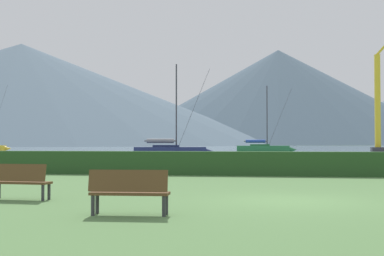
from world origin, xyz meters
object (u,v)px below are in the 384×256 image
Objects in this scene: sailboat_slip_2 at (264,149)px; sailboat_slip_7 at (171,151)px; park_bench_near_path at (19,180)px; dock_crane at (380,106)px; park_bench_under_tree at (129,190)px.

sailboat_slip_2 is 1.01× the size of sailboat_slip_7.
park_bench_near_path is (3.72, -38.58, -0.13)m from sailboat_slip_7.
dock_crane is at bearing 44.36° from sailboat_slip_7.
park_bench_near_path is at bearing -94.97° from sailboat_slip_7.
sailboat_slip_7 reaches higher than park_bench_under_tree.
sailboat_slip_2 reaches higher than sailboat_slip_7.
dock_crane is at bearing 77.39° from park_bench_near_path.
sailboat_slip_2 is at bearing -140.93° from dock_crane.
sailboat_slip_2 reaches higher than park_bench_under_tree.
sailboat_slip_7 is (-8.25, -22.48, -0.01)m from sailboat_slip_2.
park_bench_near_path is 1.00× the size of park_bench_under_tree.
dock_crane is (22.23, 75.43, 6.81)m from park_bench_near_path.
park_bench_under_tree is (-0.82, -63.55, -0.14)m from sailboat_slip_2.
dock_crane is at bearing 73.26° from park_bench_under_tree.
sailboat_slip_7 is at bearing -114.25° from sailboat_slip_2.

